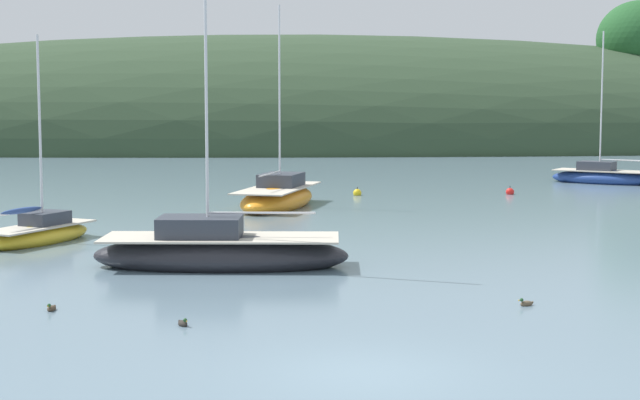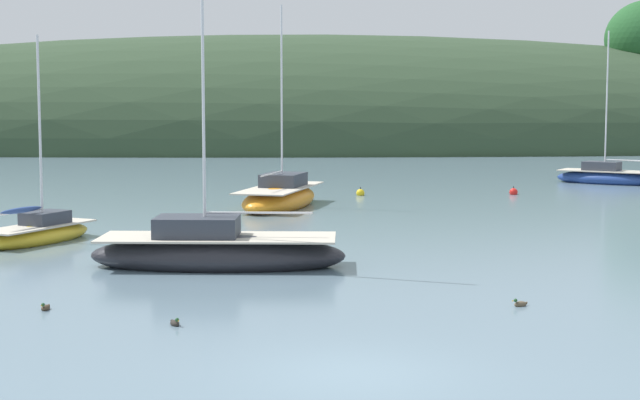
{
  "view_description": "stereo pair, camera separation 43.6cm",
  "coord_description": "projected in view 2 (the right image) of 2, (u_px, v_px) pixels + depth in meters",
  "views": [
    {
      "loc": [
        -1.58,
        -17.96,
        5.08
      ],
      "look_at": [
        0.0,
        20.0,
        1.2
      ],
      "focal_mm": 55.81,
      "sensor_mm": 36.0,
      "label": 1
    },
    {
      "loc": [
        -1.15,
        -17.98,
        5.08
      ],
      "look_at": [
        0.0,
        20.0,
        1.2
      ],
      "focal_mm": 55.81,
      "sensor_mm": 36.0,
      "label": 2
    }
  ],
  "objects": [
    {
      "name": "ground_plane",
      "position": [
        353.0,
        374.0,
        18.43
      ],
      "size": [
        400.0,
        400.0,
        0.0
      ],
      "primitive_type": "plane",
      "color": "slate"
    },
    {
      "name": "far_shoreline_hill",
      "position": [
        303.0,
        146.0,
        104.02
      ],
      "size": [
        150.0,
        36.0,
        26.66
      ],
      "color": "#2D422B",
      "rests_on": "ground"
    },
    {
      "name": "sailboat_grey_yawl",
      "position": [
        280.0,
        197.0,
        46.74
      ],
      "size": [
        4.74,
        8.27,
        9.71
      ],
      "color": "orange",
      "rests_on": "ground"
    },
    {
      "name": "sailboat_black_sloop",
      "position": [
        39.0,
        233.0,
        35.27
      ],
      "size": [
        3.82,
        5.24,
        7.49
      ],
      "color": "gold",
      "rests_on": "ground"
    },
    {
      "name": "sailboat_cream_ketch",
      "position": [
        609.0,
        177.0,
        59.66
      ],
      "size": [
        6.58,
        5.42,
        9.33
      ],
      "color": "navy",
      "rests_on": "ground"
    },
    {
      "name": "sailboat_blue_center",
      "position": [
        216.0,
        252.0,
        30.11
      ],
      "size": [
        7.88,
        3.06,
        11.59
      ],
      "color": "#232328",
      "rests_on": "ground"
    },
    {
      "name": "mooring_buoy_outer",
      "position": [
        360.0,
        193.0,
        52.37
      ],
      "size": [
        0.44,
        0.44,
        0.54
      ],
      "color": "yellow",
      "rests_on": "ground"
    },
    {
      "name": "mooring_buoy_channel",
      "position": [
        514.0,
        192.0,
        52.89
      ],
      "size": [
        0.44,
        0.44,
        0.54
      ],
      "color": "red",
      "rests_on": "ground"
    },
    {
      "name": "duck_lead",
      "position": [
        45.0,
        308.0,
        23.98
      ],
      "size": [
        0.23,
        0.43,
        0.24
      ],
      "color": "#473828",
      "rests_on": "ground"
    },
    {
      "name": "duck_straggler",
      "position": [
        520.0,
        304.0,
        24.41
      ],
      "size": [
        0.41,
        0.29,
        0.24
      ],
      "color": "brown",
      "rests_on": "ground"
    },
    {
      "name": "duck_lone_left",
      "position": [
        175.0,
        323.0,
        22.34
      ],
      "size": [
        0.32,
        0.41,
        0.24
      ],
      "color": "#2D2823",
      "rests_on": "ground"
    }
  ]
}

